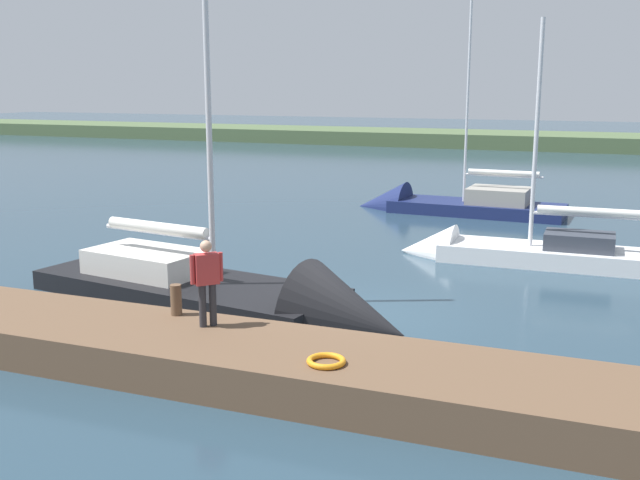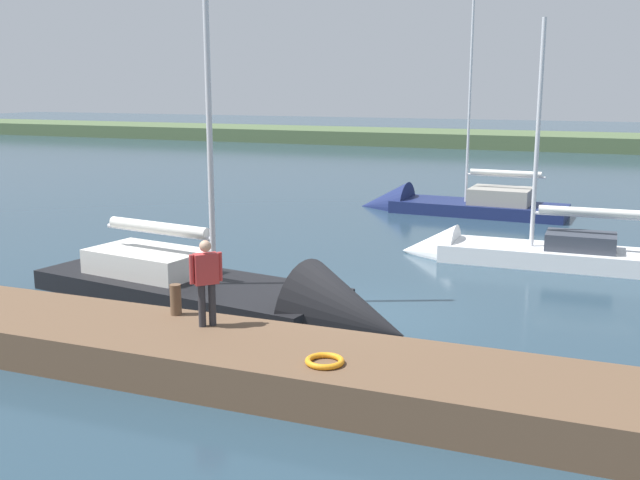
{
  "view_description": "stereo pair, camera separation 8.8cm",
  "coord_description": "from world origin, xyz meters",
  "px_view_note": "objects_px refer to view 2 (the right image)",
  "views": [
    {
      "loc": [
        -5.18,
        15.73,
        5.29
      ],
      "look_at": [
        0.81,
        0.49,
        1.87
      ],
      "focal_mm": 42.01,
      "sensor_mm": 36.0,
      "label": 1
    },
    {
      "loc": [
        -5.26,
        15.7,
        5.29
      ],
      "look_at": [
        0.81,
        0.49,
        1.87
      ],
      "focal_mm": 42.01,
      "sensor_mm": 36.0,
      "label": 2
    }
  ],
  "objects_px": {
    "life_ring_buoy": "(325,361)",
    "sailboat_mid_channel": "(251,304)",
    "person_on_dock": "(206,277)",
    "sailboat_near_dock": "(510,256)",
    "sailboat_inner_slip": "(444,209)",
    "mooring_post_near": "(176,300)"
  },
  "relations": [
    {
      "from": "sailboat_near_dock",
      "to": "life_ring_buoy",
      "type": "bearing_deg",
      "value": 82.52
    },
    {
      "from": "sailboat_inner_slip",
      "to": "person_on_dock",
      "type": "relative_size",
      "value": 6.66
    },
    {
      "from": "life_ring_buoy",
      "to": "sailboat_inner_slip",
      "type": "relative_size",
      "value": 0.06
    },
    {
      "from": "sailboat_inner_slip",
      "to": "sailboat_mid_channel",
      "type": "distance_m",
      "value": 15.54
    },
    {
      "from": "life_ring_buoy",
      "to": "person_on_dock",
      "type": "xyz_separation_m",
      "value": [
        2.82,
        -1.03,
        0.92
      ]
    },
    {
      "from": "life_ring_buoy",
      "to": "sailboat_mid_channel",
      "type": "bearing_deg",
      "value": -50.71
    },
    {
      "from": "sailboat_inner_slip",
      "to": "sailboat_near_dock",
      "type": "bearing_deg",
      "value": 117.83
    },
    {
      "from": "person_on_dock",
      "to": "sailboat_mid_channel",
      "type": "bearing_deg",
      "value": 146.81
    },
    {
      "from": "sailboat_inner_slip",
      "to": "person_on_dock",
      "type": "distance_m",
      "value": 18.95
    },
    {
      "from": "life_ring_buoy",
      "to": "sailboat_mid_channel",
      "type": "distance_m",
      "value": 5.75
    },
    {
      "from": "sailboat_mid_channel",
      "to": "sailboat_near_dock",
      "type": "bearing_deg",
      "value": 64.46
    },
    {
      "from": "life_ring_buoy",
      "to": "person_on_dock",
      "type": "height_order",
      "value": "person_on_dock"
    },
    {
      "from": "mooring_post_near",
      "to": "person_on_dock",
      "type": "bearing_deg",
      "value": 157.92
    },
    {
      "from": "sailboat_inner_slip",
      "to": "sailboat_mid_channel",
      "type": "relative_size",
      "value": 1.03
    },
    {
      "from": "sailboat_near_dock",
      "to": "person_on_dock",
      "type": "bearing_deg",
      "value": 67.89
    },
    {
      "from": "sailboat_inner_slip",
      "to": "sailboat_near_dock",
      "type": "height_order",
      "value": "sailboat_inner_slip"
    },
    {
      "from": "mooring_post_near",
      "to": "sailboat_near_dock",
      "type": "distance_m",
      "value": 11.65
    },
    {
      "from": "sailboat_mid_channel",
      "to": "mooring_post_near",
      "type": "bearing_deg",
      "value": -83.97
    },
    {
      "from": "mooring_post_near",
      "to": "sailboat_inner_slip",
      "type": "bearing_deg",
      "value": -94.22
    },
    {
      "from": "mooring_post_near",
      "to": "sailboat_near_dock",
      "type": "height_order",
      "value": "sailboat_near_dock"
    },
    {
      "from": "life_ring_buoy",
      "to": "sailboat_near_dock",
      "type": "relative_size",
      "value": 0.08
    },
    {
      "from": "person_on_dock",
      "to": "sailboat_inner_slip",
      "type": "bearing_deg",
      "value": 132.29
    }
  ]
}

